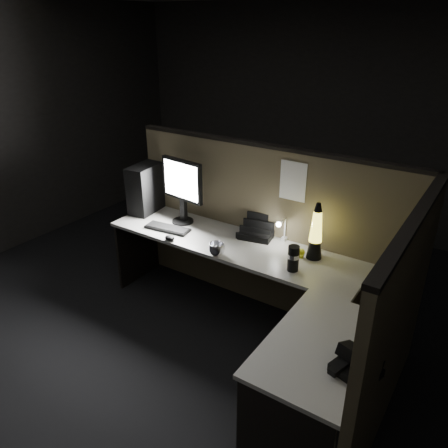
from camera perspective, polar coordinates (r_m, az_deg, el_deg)
The scene contains 17 objects.
floor at distance 3.67m, azimuth -2.42°, elevation -16.79°, with size 6.00×6.00×0.00m, color black.
room_shell at distance 2.86m, azimuth -3.00°, elevation 8.24°, with size 6.00×6.00×6.00m.
partition_back at distance 3.92m, azimuth 5.37°, elevation -0.79°, with size 2.66×0.06×1.50m, color brown.
partition_right at distance 2.87m, azimuth 21.30°, elevation -13.16°, with size 0.06×1.66×1.50m, color brown.
desk at distance 3.41m, azimuth 2.40°, elevation -8.21°, with size 2.60×1.60×0.73m.
pc_tower at distance 4.36m, azimuth -9.93°, elevation 4.74°, with size 0.20×0.45×0.47m, color black.
monitor at distance 4.00m, azimuth -5.48°, elevation 5.07°, with size 0.47×0.20×0.60m.
keyboard at distance 3.99m, azimuth -7.38°, elevation -0.56°, with size 0.42×0.14×0.02m, color black.
mouse at distance 3.79m, azimuth -7.12°, elevation -1.81°, with size 0.10×0.07×0.04m, color black.
clip_lamp at distance 3.69m, azimuth 7.55°, elevation -0.68°, with size 0.04×0.17×0.22m.
organizer at distance 3.83m, azimuth 4.43°, elevation -0.93°, with size 0.32×0.29×0.21m.
lava_lamp at distance 3.48m, azimuth 11.88°, elevation -1.49°, with size 0.13×0.13×0.47m.
travel_mug at distance 3.32m, azimuth 9.04°, elevation -4.46°, with size 0.09×0.09×0.20m, color black.
steel_mug at distance 3.51m, azimuth -0.97°, elevation -3.32°, with size 0.13×0.13×0.10m, color silver.
figurine at distance 3.53m, azimuth 10.07°, elevation -3.62°, with size 0.06×0.06×0.06m, color yellow.
pinned_paper at distance 3.59m, azimuth 9.00°, elevation 5.55°, with size 0.23×0.00×0.33m, color white.
desk_phone at distance 2.54m, azimuth 16.92°, elevation -17.13°, with size 0.27×0.27×0.13m.
Camera 1 is at (1.64, -2.20, 2.44)m, focal length 35.00 mm.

